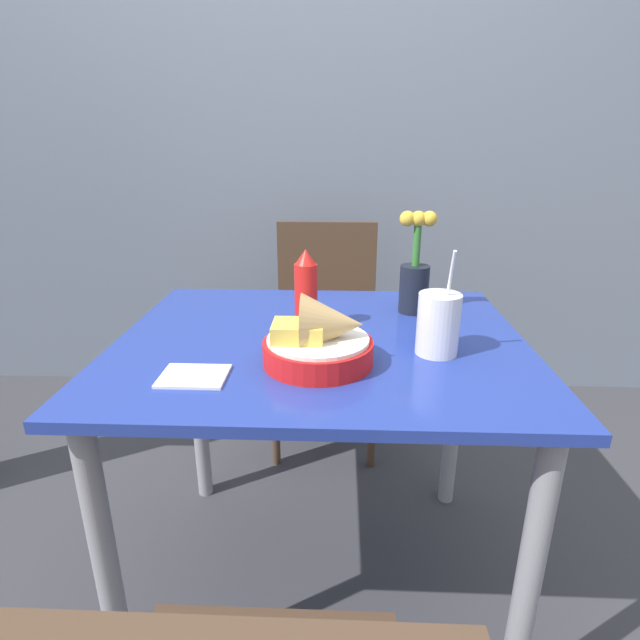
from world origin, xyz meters
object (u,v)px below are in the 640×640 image
(chair_far_window, at_px, (326,314))
(ketchup_bottle, at_px, (306,291))
(food_basket, at_px, (322,339))
(drink_cup, at_px, (438,326))
(flower_vase, at_px, (415,274))

(chair_far_window, relative_size, ketchup_bottle, 4.39)
(food_basket, distance_m, ketchup_bottle, 0.22)
(chair_far_window, height_order, drink_cup, drink_cup)
(ketchup_bottle, distance_m, drink_cup, 0.33)
(drink_cup, relative_size, flower_vase, 0.87)
(chair_far_window, relative_size, flower_vase, 3.20)
(chair_far_window, relative_size, drink_cup, 3.69)
(ketchup_bottle, bearing_deg, chair_far_window, 87.77)
(ketchup_bottle, xyz_separation_m, drink_cup, (0.30, -0.15, -0.03))
(drink_cup, height_order, flower_vase, flower_vase)
(flower_vase, bearing_deg, drink_cup, -87.16)
(ketchup_bottle, height_order, flower_vase, flower_vase)
(food_basket, bearing_deg, drink_cup, 14.28)
(food_basket, height_order, ketchup_bottle, ketchup_bottle)
(food_basket, relative_size, ketchup_bottle, 1.16)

